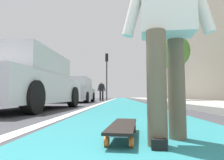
{
  "coord_description": "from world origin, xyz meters",
  "views": [
    {
      "loc": [
        -0.44,
        0.19,
        0.34
      ],
      "look_at": [
        8.11,
        0.56,
        1.07
      ],
      "focal_mm": 31.59,
      "sensor_mm": 36.0,
      "label": 1
    }
  ],
  "objects": [
    {
      "name": "street_tree_mid",
      "position": [
        11.08,
        -2.83,
        2.97
      ],
      "size": [
        2.06,
        2.06,
        4.03
      ],
      "color": "brown",
      "rests_on": "ground"
    },
    {
      "name": "pedestrian_distant",
      "position": [
        15.9,
        1.76,
        0.92
      ],
      "size": [
        0.45,
        0.7,
        1.6
      ],
      "color": "black",
      "rests_on": "ground"
    },
    {
      "name": "traffic_light",
      "position": [
        19.31,
        1.57,
        3.23
      ],
      "size": [
        0.33,
        0.28,
        4.71
      ],
      "color": "#2D2D2D",
      "rests_on": "ground"
    },
    {
      "name": "parked_car_near",
      "position": [
        4.66,
        2.66,
        0.72
      ],
      "size": [
        4.47,
        2.04,
        1.49
      ],
      "color": "silver",
      "rests_on": "ground"
    },
    {
      "name": "skater_person",
      "position": [
        1.08,
        -0.17,
        0.94
      ],
      "size": [
        0.44,
        0.72,
        1.64
      ],
      "color": "brown",
      "rests_on": "ground"
    },
    {
      "name": "parked_car_mid",
      "position": [
        11.45,
        2.94,
        0.7
      ],
      "size": [
        4.39,
        2.03,
        1.47
      ],
      "color": "#B7B7BC",
      "rests_on": "ground"
    },
    {
      "name": "sidewalk_curb",
      "position": [
        18.0,
        -3.23,
        0.07
      ],
      "size": [
        52.0,
        3.2,
        0.14
      ],
      "primitive_type": "cube",
      "color": "#9E9B93",
      "rests_on": "ground"
    },
    {
      "name": "skateboard",
      "position": [
        1.23,
        0.17,
        0.09
      ],
      "size": [
        0.86,
        0.29,
        0.11
      ],
      "color": "orange",
      "rests_on": "ground"
    },
    {
      "name": "ground_plane",
      "position": [
        10.0,
        0.0,
        0.0
      ],
      "size": [
        80.0,
        80.0,
        0.0
      ],
      "primitive_type": "plane",
      "color": "#38383D"
    },
    {
      "name": "lane_stripe_white",
      "position": [
        20.0,
        1.17,
        0.0
      ],
      "size": [
        52.0,
        0.16,
        0.01
      ],
      "primitive_type": "cube",
      "color": "silver",
      "rests_on": "ground"
    },
    {
      "name": "bike_lane_paint",
      "position": [
        24.0,
        0.0,
        0.0
      ],
      "size": [
        56.0,
        2.04,
        0.0
      ],
      "primitive_type": "cube",
      "color": "#237075",
      "rests_on": "ground"
    },
    {
      "name": "building_facade",
      "position": [
        22.0,
        -6.0,
        4.71
      ],
      "size": [
        40.0,
        1.2,
        9.43
      ],
      "primitive_type": "cube",
      "color": "gray",
      "rests_on": "ground"
    }
  ]
}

